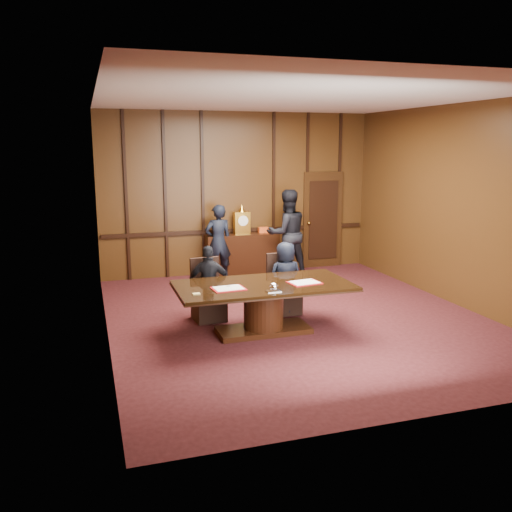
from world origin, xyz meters
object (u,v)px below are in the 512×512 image
Objects in this scene: signatory_right at (285,278)px; witness_right at (287,233)px; conference_table at (264,300)px; signatory_left at (209,284)px; witness_left at (218,242)px; sideboard at (242,253)px.

witness_right reaches higher than signatory_right.
conference_table is 2.13× the size of signatory_left.
signatory_right is 0.77× the size of witness_left.
conference_table is 1.04m from signatory_right.
sideboard is 0.69m from witness_left.
signatory_right is at bearing 50.91° from conference_table.
witness_right reaches higher than witness_left.
signatory_right is 2.79m from witness_left.
sideboard is 0.61× the size of conference_table.
conference_table is 1.66× the size of witness_left.
conference_table is 1.04m from signatory_left.
witness_left is (-0.58, -0.22, 0.31)m from sideboard.
signatory_left is (-1.39, -2.96, 0.13)m from sideboard.
signatory_right is 2.70m from witness_right.
witness_right is (1.62, 3.30, 0.43)m from conference_table.
signatory_left is at bearing 45.43° from witness_right.
witness_right is at bearing 167.86° from witness_left.
witness_right reaches higher than signatory_left.
witness_left reaches higher than conference_table.
signatory_left is 1.30m from signatory_right.
signatory_right is at bearing 97.49° from witness_left.
witness_left is (0.81, 2.74, 0.18)m from signatory_left.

